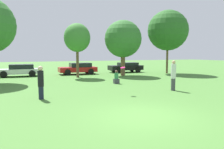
{
  "coord_description": "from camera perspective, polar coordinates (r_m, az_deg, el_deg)",
  "views": [
    {
      "loc": [
        -4.29,
        -6.9,
        2.38
      ],
      "look_at": [
        0.81,
        4.83,
        1.14
      ],
      "focal_mm": 34.79,
      "sensor_mm": 36.0,
      "label": 1
    }
  ],
  "objects": [
    {
      "name": "tree_2",
      "position": [
        21.85,
        -9.14,
        9.46
      ],
      "size": [
        2.58,
        2.58,
        5.33
      ],
      "color": "brown",
      "rests_on": "ground"
    },
    {
      "name": "person_catcher",
      "position": [
        14.47,
        15.84,
        -0.17
      ],
      "size": [
        0.32,
        0.32,
        1.94
      ],
      "rotation": [
        0.0,
        0.0,
        3.07
      ],
      "color": "#3F3F47",
      "rests_on": "ground"
    },
    {
      "name": "tree_4",
      "position": [
        26.8,
        14.46,
        11.14
      ],
      "size": [
        4.72,
        4.72,
        7.44
      ],
      "color": "brown",
      "rests_on": "ground"
    },
    {
      "name": "ground_plane",
      "position": [
        8.47,
        8.2,
        -10.83
      ],
      "size": [
        120.0,
        120.0,
        0.0
      ],
      "primitive_type": "plane",
      "color": "#477A33"
    },
    {
      "name": "frisbee",
      "position": [
        12.7,
        2.85,
        1.82
      ],
      "size": [
        0.29,
        0.29,
        0.11
      ],
      "color": "#F21E72"
    },
    {
      "name": "parked_car_red",
      "position": [
        25.26,
        -8.83,
        1.63
      ],
      "size": [
        4.28,
        2.13,
        1.3
      ],
      "rotation": [
        0.0,
        0.0,
        3.12
      ],
      "color": "red",
      "rests_on": "ground"
    },
    {
      "name": "tree_3",
      "position": [
        23.52,
        2.92,
        9.27
      ],
      "size": [
        3.96,
        3.96,
        5.92
      ],
      "color": "brown",
      "rests_on": "ground"
    },
    {
      "name": "person_thrower",
      "position": [
        11.85,
        -18.22,
        -1.88
      ],
      "size": [
        0.31,
        0.31,
        1.74
      ],
      "rotation": [
        0.0,
        0.0,
        -0.07
      ],
      "color": "#191E33",
      "rests_on": "ground"
    },
    {
      "name": "bystander_sitting",
      "position": [
        17.2,
        1.15,
        -0.93
      ],
      "size": [
        0.41,
        0.34,
        1.06
      ],
      "color": "#3F3F47",
      "rests_on": "ground"
    },
    {
      "name": "parked_car_white",
      "position": [
        24.5,
        -23.2,
        1.08
      ],
      "size": [
        4.3,
        2.08,
        1.25
      ],
      "rotation": [
        0.0,
        0.0,
        3.12
      ],
      "color": "silver",
      "rests_on": "ground"
    },
    {
      "name": "parked_car_black",
      "position": [
        27.56,
        3.71,
        2.0
      ],
      "size": [
        4.3,
        1.95,
        1.24
      ],
      "rotation": [
        0.0,
        0.0,
        3.12
      ],
      "color": "black",
      "rests_on": "ground"
    }
  ]
}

